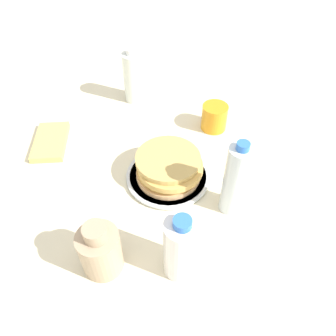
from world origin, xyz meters
TOP-DOWN VIEW (x-y plane):
  - ground_plane at (0.00, 0.00)m, footprint 4.00×4.00m
  - plate at (0.02, -0.01)m, footprint 0.24×0.24m
  - pancake_stack at (0.02, -0.01)m, footprint 0.19×0.19m
  - juice_glass at (0.25, -0.16)m, footprint 0.08×0.08m
  - cream_jug at (-0.25, 0.14)m, footprint 0.09×0.09m
  - water_bottle_near at (-0.08, -0.17)m, footprint 0.06×0.06m
  - water_bottle_mid at (0.41, 0.12)m, footprint 0.07×0.07m
  - water_bottle_far at (-0.26, -0.04)m, footprint 0.08×0.08m
  - napkin at (0.16, 0.36)m, footprint 0.18×0.11m

SIDE VIEW (x-z plane):
  - ground_plane at x=0.00m, z-range 0.00..0.00m
  - plate at x=0.02m, z-range 0.00..0.01m
  - napkin at x=0.16m, z-range 0.00..0.02m
  - juice_glass at x=0.25m, z-range 0.00..0.08m
  - pancake_stack at x=0.02m, z-range 0.01..0.07m
  - cream_jug at x=-0.25m, z-range -0.01..0.14m
  - water_bottle_far at x=-0.26m, z-range -0.01..0.18m
  - water_bottle_mid at x=0.41m, z-range -0.01..0.19m
  - water_bottle_near at x=-0.08m, z-range -0.01..0.22m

